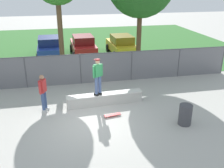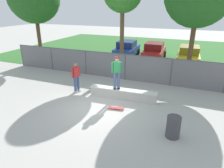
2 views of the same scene
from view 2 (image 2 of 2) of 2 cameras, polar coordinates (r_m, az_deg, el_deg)
ground_plane at (r=10.49m, az=-4.69°, el=-6.91°), size 80.00×80.00×0.00m
grass_strip at (r=24.12m, az=11.63°, el=9.14°), size 30.92×20.00×0.02m
concrete_ledge at (r=11.41m, az=3.12°, el=-2.81°), size 3.86×0.69×0.57m
skateboarder at (r=10.96m, az=1.39°, el=3.56°), size 0.53×0.42×1.84m
skateboard at (r=10.34m, az=1.23°, el=-6.83°), size 0.82×0.34×0.09m
chainlink_fence at (r=14.16m, az=3.76°, el=5.15°), size 18.99×0.07×1.86m
car_blue at (r=20.84m, az=4.27°, el=9.95°), size 2.13×4.26×1.66m
car_red at (r=20.17m, az=11.88°, el=9.17°), size 2.13×4.26×1.66m
car_yellow at (r=19.34m, az=20.92°, el=7.70°), size 2.13×4.26×1.66m
bystander at (r=12.24m, az=-10.15°, el=2.22°), size 0.38×0.56×1.82m
trash_bin at (r=8.52m, az=17.01°, el=-11.59°), size 0.56×0.56×0.92m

